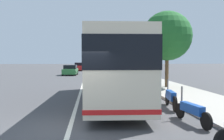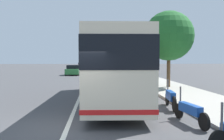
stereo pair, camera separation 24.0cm
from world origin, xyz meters
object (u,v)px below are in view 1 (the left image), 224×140
Objects in this scene: car_far_distant at (70,70)px; roadside_tree_far_block at (135,43)px; car_side_street at (79,67)px; roadside_tree_mid_block at (167,36)px; coach_bus at (113,64)px; motorcycle_nearest_curb at (192,111)px; motorcycle_by_tree at (171,97)px.

car_far_distant is 0.59× the size of roadside_tree_far_block.
car_far_distant is 10.31m from roadside_tree_far_block.
roadside_tree_far_block reaches higher than car_side_street.
coach_bus is at bearing 138.38° from roadside_tree_mid_block.
motorcycle_nearest_curb is (-5.06, -2.31, -1.53)m from coach_bus.
roadside_tree_mid_block reaches higher than motorcycle_by_tree.
motorcycle_by_tree is 0.39× the size of roadside_tree_mid_block.
car_side_street is (35.45, 3.43, -1.24)m from coach_bus.
motorcycle_nearest_curb is at bearing -177.31° from motorcycle_by_tree.
roadside_tree_mid_block is at bearing -21.19° from motorcycle_nearest_curb.
car_far_distant is (22.18, 4.06, -1.30)m from coach_bus.
roadside_tree_far_block is (25.60, -2.89, 4.22)m from motorcycle_by_tree.
motorcycle_nearest_curb is 0.55× the size of car_far_distant.
roadside_tree_mid_block is 0.86× the size of roadside_tree_far_block.
roadside_tree_mid_block reaches higher than coach_bus.
motorcycle_by_tree is 25.31m from car_far_distant.
motorcycle_by_tree is 0.57× the size of car_far_distant.
car_side_street is at bearing 179.85° from car_far_distant.
coach_bus is at bearing 53.64° from motorcycle_by_tree.
motorcycle_nearest_curb is 11.09m from roadside_tree_mid_block.
coach_bus is at bearing 167.06° from roadside_tree_far_block.
motorcycle_nearest_curb is 0.33× the size of roadside_tree_far_block.
roadside_tree_far_block is (28.40, -3.05, 4.26)m from motorcycle_nearest_curb.
roadside_tree_mid_block is (5.18, -4.61, 2.04)m from coach_bus.
roadside_tree_mid_block is (-30.27, -8.03, 3.28)m from car_side_street.
roadside_tree_far_block reaches higher than motorcycle_nearest_curb.
car_side_street is 13.28m from car_far_distant.
roadside_tree_mid_block is at bearing -9.87° from motorcycle_by_tree.
motorcycle_nearest_curb is 0.52× the size of car_side_street.
motorcycle_by_tree is (-2.26, -2.47, -1.49)m from coach_bus.
coach_bus is 1.70× the size of roadside_tree_far_block.
roadside_tree_far_block is (18.16, -0.76, 0.70)m from roadside_tree_mid_block.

